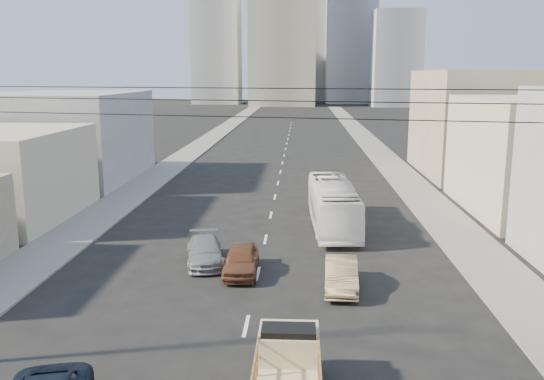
# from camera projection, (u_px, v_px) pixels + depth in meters

# --- Properties ---
(sidewalk_left) EXTENTS (3.50, 180.00, 0.12)m
(sidewalk_left) POSITION_uv_depth(u_px,v_px,m) (206.00, 141.00, 83.69)
(sidewalk_left) COLOR slate
(sidewalk_left) RESTS_ON ground
(sidewalk_right) EXTENTS (3.50, 180.00, 0.12)m
(sidewalk_right) POSITION_uv_depth(u_px,v_px,m) (369.00, 142.00, 82.51)
(sidewalk_right) COLOR slate
(sidewalk_right) RESTS_ON ground
(lane_dashes) EXTENTS (0.15, 104.00, 0.01)m
(lane_dashes) POSITION_uv_depth(u_px,v_px,m) (283.00, 159.00, 66.47)
(lane_dashes) COLOR silver
(lane_dashes) RESTS_ON ground
(flatbed_pickup) EXTENTS (1.95, 4.41, 1.90)m
(flatbed_pickup) POSITION_uv_depth(u_px,v_px,m) (288.00, 365.00, 17.21)
(flatbed_pickup) COLOR #D1BA8C
(flatbed_pickup) RESTS_ON ground
(city_bus) EXTENTS (2.99, 10.82, 2.98)m
(city_bus) POSITION_uv_depth(u_px,v_px,m) (333.00, 204.00, 36.59)
(city_bus) COLOR white
(city_bus) RESTS_ON ground
(sedan_brown) EXTENTS (1.76, 4.16, 1.41)m
(sedan_brown) POSITION_uv_depth(u_px,v_px,m) (241.00, 260.00, 28.15)
(sedan_brown) COLOR brown
(sedan_brown) RESTS_ON ground
(sedan_tan) EXTENTS (1.64, 4.23, 1.37)m
(sedan_tan) POSITION_uv_depth(u_px,v_px,m) (341.00, 275.00, 26.15)
(sedan_tan) COLOR #957B57
(sedan_tan) RESTS_ON ground
(sedan_grey) EXTENTS (2.64, 4.75, 1.30)m
(sedan_grey) POSITION_uv_depth(u_px,v_px,m) (205.00, 251.00, 29.72)
(sedan_grey) COLOR gray
(sedan_grey) RESTS_ON ground
(overhead_wires) EXTENTS (23.01, 5.02, 0.72)m
(overhead_wires) POSITION_uv_depth(u_px,v_px,m) (218.00, 102.00, 14.28)
(overhead_wires) COLOR black
(overhead_wires) RESTS_ON ground
(bldg_right_far) EXTENTS (12.00, 16.00, 10.00)m
(bldg_right_far) POSITION_uv_depth(u_px,v_px,m) (487.00, 123.00, 55.66)
(bldg_right_far) COLOR gray
(bldg_right_far) RESTS_ON ground
(bldg_left_far) EXTENTS (12.00, 16.00, 8.00)m
(bldg_left_far) POSITION_uv_depth(u_px,v_px,m) (67.00, 136.00, 52.96)
(bldg_left_far) COLOR gray
(bldg_left_far) RESTS_ON ground
(high_rise_tower) EXTENTS (20.00, 20.00, 60.00)m
(high_rise_tower) POSITION_uv_depth(u_px,v_px,m) (283.00, 6.00, 175.27)
(high_rise_tower) COLOR gray
(high_rise_tower) RESTS_ON ground
(midrise_ne) EXTENTS (16.00, 16.00, 40.00)m
(midrise_ne) POSITION_uv_depth(u_px,v_px,m) (350.00, 42.00, 190.82)
(midrise_ne) COLOR gray
(midrise_ne) RESTS_ON ground
(midrise_nw) EXTENTS (15.00, 15.00, 34.00)m
(midrise_nw) POSITION_uv_depth(u_px,v_px,m) (217.00, 51.00, 188.74)
(midrise_nw) COLOR gray
(midrise_nw) RESTS_ON ground
(midrise_back) EXTENTS (18.00, 18.00, 44.00)m
(midrise_back) POSITION_uv_depth(u_px,v_px,m) (314.00, 39.00, 205.71)
(midrise_back) COLOR gray
(midrise_back) RESTS_ON ground
(midrise_east) EXTENTS (14.00, 14.00, 28.00)m
(midrise_east) POSITION_uv_depth(u_px,v_px,m) (396.00, 59.00, 171.82)
(midrise_east) COLOR gray
(midrise_east) RESTS_ON ground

